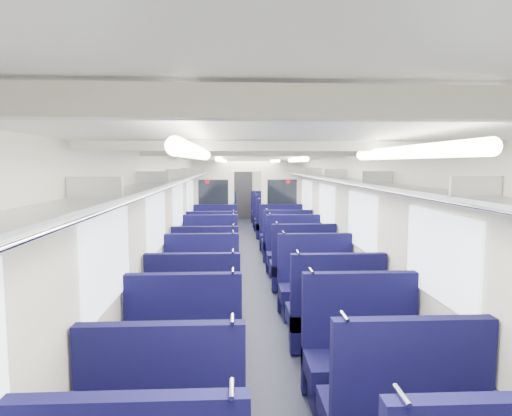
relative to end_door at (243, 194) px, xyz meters
name	(u,v)px	position (x,y,z in m)	size (l,w,h in m)	color
floor	(252,273)	(0.00, -8.94, -1.00)	(2.80, 18.00, 0.01)	black
ceiling	(252,156)	(0.00, -8.94, 1.35)	(2.80, 18.00, 0.01)	silver
wall_left	(181,216)	(-1.40, -8.94, 0.18)	(0.02, 18.00, 2.35)	beige
dado_left	(183,256)	(-1.39, -8.94, -0.65)	(0.03, 17.90, 0.70)	black
wall_right	(321,215)	(1.40, -8.94, 0.18)	(0.02, 18.00, 2.35)	beige
dado_right	(320,255)	(1.39, -8.94, -0.65)	(0.03, 17.90, 0.70)	black
wall_far	(243,189)	(0.00, 0.06, 0.18)	(2.80, 0.02, 2.35)	beige
luggage_rack_left	(190,175)	(-1.21, -8.94, 0.97)	(0.36, 17.40, 0.18)	#B2B5BA
luggage_rack_right	(312,175)	(1.21, -8.94, 0.97)	(0.36, 17.40, 0.18)	#B2B5BA
windows	(253,205)	(0.00, -9.40, 0.42)	(2.78, 15.60, 0.75)	white
ceiling_fittings	(252,159)	(0.00, -9.20, 1.29)	(2.70, 16.06, 0.11)	beige
end_door	(243,194)	(0.00, 0.00, 0.00)	(0.75, 0.06, 2.00)	black
bulkhead	(248,202)	(0.00, -6.44, 0.23)	(2.80, 0.10, 2.35)	beige
seat_6	(183,365)	(-0.83, -13.84, -0.63)	(1.09, 0.60, 1.22)	#0C0B37
seat_7	(363,362)	(0.83, -13.87, -0.63)	(1.09, 0.60, 1.22)	#0C0B37
seat_8	(194,318)	(-0.83, -12.60, -0.63)	(1.09, 0.60, 1.22)	#0C0B37
seat_9	(334,318)	(0.83, -12.70, -0.63)	(1.09, 0.60, 1.22)	#0C0B37
seat_10	(201,291)	(-0.83, -11.47, -0.63)	(1.09, 0.60, 1.22)	#0C0B37
seat_11	(316,291)	(0.83, -11.54, -0.63)	(1.09, 0.60, 1.22)	#0C0B37
seat_12	(206,273)	(-0.83, -10.42, -0.63)	(1.09, 0.60, 1.22)	#0C0B37
seat_13	(302,269)	(0.83, -10.21, -0.63)	(1.09, 0.60, 1.22)	#0C0B37
seat_14	(210,256)	(-0.83, -9.08, -0.63)	(1.09, 0.60, 1.22)	#0C0B37
seat_15	(294,256)	(0.83, -9.14, -0.63)	(1.09, 0.60, 1.22)	#0C0B37
seat_16	(212,247)	(-0.83, -8.11, -0.63)	(1.09, 0.60, 1.22)	#0C0B37
seat_17	(287,245)	(0.83, -7.92, -0.63)	(1.09, 0.60, 1.22)	#0C0B37
seat_18	(215,238)	(-0.83, -6.82, -0.63)	(1.09, 0.60, 1.22)	#0C0B37
seat_19	(282,237)	(0.83, -6.84, -0.63)	(1.09, 0.60, 1.22)	#0C0B37
seat_20	(218,226)	(-0.83, -4.73, -0.63)	(1.09, 0.60, 1.22)	#0C0B37
seat_21	(274,226)	(0.83, -4.86, -0.63)	(1.09, 0.60, 1.22)	#0C0B37
seat_22	(219,222)	(-0.83, -3.78, -0.63)	(1.09, 0.60, 1.22)	#0C0B37
seat_23	(271,221)	(0.83, -3.67, -0.63)	(1.09, 0.60, 1.22)	#0C0B37
seat_24	(220,217)	(-0.83, -2.51, -0.63)	(1.09, 0.60, 1.22)	#0C0B37
seat_25	(268,217)	(0.83, -2.56, -0.63)	(1.09, 0.60, 1.22)	#0C0B37
seat_26	(221,213)	(-0.83, -1.25, -0.63)	(1.09, 0.60, 1.22)	#0C0B37
seat_27	(266,213)	(0.83, -1.35, -0.63)	(1.09, 0.60, 1.22)	#0C0B37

